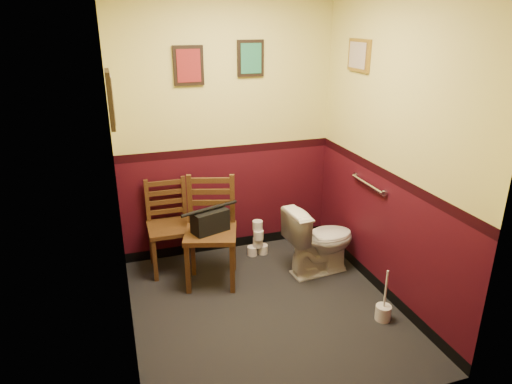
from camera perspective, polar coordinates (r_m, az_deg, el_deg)
floor at (r=4.07m, az=1.13°, el=-14.48°), size 2.20×2.40×0.00m
wall_back at (r=4.58m, az=-3.73°, el=8.15°), size 2.20×0.00×2.70m
wall_front at (r=2.44m, az=10.65°, el=-3.89°), size 2.20×0.00×2.70m
wall_left at (r=3.29m, az=-17.12°, el=2.08°), size 0.00×2.40×2.70m
wall_right at (r=3.96m, az=16.54°, el=5.28°), size 0.00×2.40×2.70m
grab_bar at (r=4.26m, az=13.80°, el=0.97°), size 0.05×0.56×0.06m
framed_print_back_a at (r=4.40m, az=-8.43°, el=15.36°), size 0.28×0.04×0.36m
framed_print_back_b at (r=4.53m, az=-0.68°, el=16.37°), size 0.26×0.04×0.34m
framed_print_left at (r=3.27m, az=-17.75°, el=10.97°), size 0.04×0.30×0.38m
framed_print_right at (r=4.34m, az=12.74°, el=16.34°), size 0.04×0.34×0.28m
toilet at (r=4.50m, az=8.00°, el=-5.97°), size 0.73×0.45×0.68m
toilet_brush at (r=4.06m, az=15.62°, el=-14.20°), size 0.13×0.13×0.47m
chair_left at (r=4.56m, az=-10.78°, el=-4.19°), size 0.42×0.42×0.90m
chair_right at (r=4.28m, az=-5.65°, el=-4.89°), size 0.58×0.58×1.00m
handbag at (r=4.19m, az=-5.76°, el=-3.61°), size 0.36×0.26×0.24m
tp_stack at (r=4.83m, az=0.23°, el=-6.09°), size 0.22×0.14×0.39m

